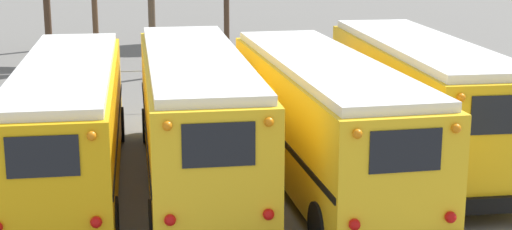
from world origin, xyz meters
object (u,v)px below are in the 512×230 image
(school_bus_0, at_px, (69,120))
(school_bus_2, at_px, (323,117))
(school_bus_3, at_px, (420,97))
(school_bus_1, at_px, (195,114))

(school_bus_0, xyz_separation_m, school_bus_2, (6.15, -0.87, 0.04))
(school_bus_2, xyz_separation_m, school_bus_3, (3.08, 1.66, 0.05))
(school_bus_0, distance_m, school_bus_1, 3.09)
(school_bus_0, relative_size, school_bus_2, 1.00)
(school_bus_2, distance_m, school_bus_3, 3.50)
(school_bus_1, distance_m, school_bus_2, 3.15)
(school_bus_2, height_order, school_bus_3, school_bus_3)
(school_bus_0, height_order, school_bus_2, school_bus_2)
(school_bus_1, bearing_deg, school_bus_3, 9.29)
(school_bus_3, bearing_deg, school_bus_1, -170.71)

